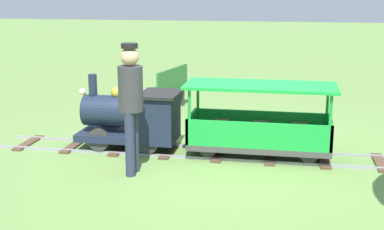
# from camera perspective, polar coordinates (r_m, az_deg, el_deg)

# --- Properties ---
(ground_plane) EXTENTS (60.00, 60.00, 0.00)m
(ground_plane) POSITION_cam_1_polar(r_m,az_deg,el_deg) (7.39, 3.40, -4.30)
(ground_plane) COLOR #608442
(track) EXTENTS (0.75, 5.70, 0.04)m
(track) POSITION_cam_1_polar(r_m,az_deg,el_deg) (7.44, 0.19, -4.01)
(track) COLOR gray
(track) RESTS_ON ground_plane
(locomotive) EXTENTS (0.71, 1.44, 1.04)m
(locomotive) POSITION_cam_1_polar(r_m,az_deg,el_deg) (7.51, -6.23, -0.23)
(locomotive) COLOR #192338
(locomotive) RESTS_ON ground_plane
(passenger_car) EXTENTS (0.81, 2.00, 0.97)m
(passenger_car) POSITION_cam_1_polar(r_m,az_deg,el_deg) (7.23, 7.23, -1.29)
(passenger_car) COLOR #3F3F3F
(passenger_car) RESTS_ON ground_plane
(conductor_person) EXTENTS (0.30, 0.30, 1.62)m
(conductor_person) POSITION_cam_1_polar(r_m,az_deg,el_deg) (6.45, -6.58, 1.78)
(conductor_person) COLOR #282D47
(conductor_person) RESTS_ON ground_plane
(park_bench) EXTENTS (1.35, 0.65, 0.82)m
(park_bench) POSITION_cam_1_polar(r_m,az_deg,el_deg) (9.87, -2.77, 2.75)
(park_bench) COLOR #2D6B33
(park_bench) RESTS_ON ground_plane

